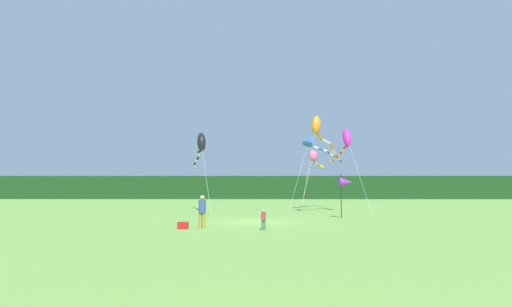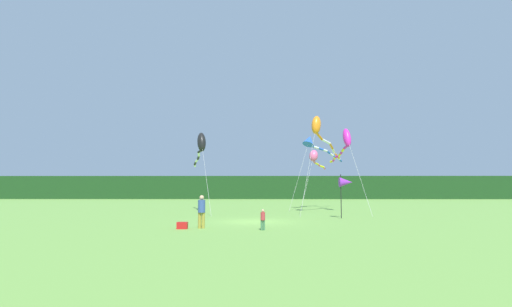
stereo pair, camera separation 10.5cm
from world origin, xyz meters
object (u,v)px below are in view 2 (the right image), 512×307
kite_blue (313,143)px  kite_magenta (345,141)px  kite_orange (319,130)px  banner_flag_pole (346,183)px  person_child (263,218)px  kite_rainbow (314,157)px  cooler_box (182,225)px  person_adult (202,210)px  kite_black (201,145)px

kite_blue → kite_magenta: kite_magenta is taller
kite_orange → banner_flag_pole: bearing=-77.5°
person_child → kite_magenta: 16.42m
person_child → kite_rainbow: bearing=74.6°
cooler_box → kite_blue: 20.03m
cooler_box → kite_rainbow: bearing=63.3°
cooler_box → person_adult: bearing=16.4°
kite_blue → kite_rainbow: size_ratio=1.13×
kite_black → banner_flag_pole: bearing=-28.6°
person_child → kite_magenta: (7.30, 13.61, 5.56)m
kite_rainbow → person_adult: bearing=-114.7°
person_adult → cooler_box: 1.27m
kite_magenta → kite_orange: (-2.51, -1.49, 0.77)m
kite_blue → kite_orange: kite_orange is taller
kite_magenta → kite_orange: kite_orange is taller
kite_blue → kite_rainbow: bearing=78.7°
person_adult → kite_rainbow: bearing=65.3°
person_child → cooler_box: size_ratio=1.93×
kite_rainbow → person_child: bearing=-105.4°
person_child → kite_blue: bearing=74.0°
kite_rainbow → kite_orange: size_ratio=0.76×
kite_black → kite_magenta: bearing=1.0°
kite_rainbow → kite_magenta: (1.84, -6.13, 0.94)m
person_adult → person_child: (3.23, -0.84, -0.38)m
cooler_box → kite_blue: size_ratio=0.08×
person_child → kite_rainbow: 21.00m
person_adult → kite_magenta: kite_magenta is taller
kite_black → person_child: bearing=-68.6°
person_adult → person_child: bearing=-14.6°
person_child → banner_flag_pole: banner_flag_pole is taller
person_child → cooler_box: bearing=172.3°
person_child → cooler_box: 4.24m
person_adult → kite_blue: size_ratio=0.24×
kite_rainbow → kite_black: 12.47m
person_adult → kite_magenta: (10.53, 12.77, 5.18)m
cooler_box → banner_flag_pole: size_ratio=0.18×
kite_magenta → kite_orange: 3.02m
kite_magenta → kite_rainbow: bearing=106.7°
banner_flag_pole → kite_rainbow: size_ratio=0.47×
person_child → cooler_box: person_child is taller
person_child → cooler_box: (-4.18, 0.56, -0.41)m
kite_rainbow → kite_orange: kite_orange is taller
kite_rainbow → banner_flag_pole: bearing=-88.2°
banner_flag_pole → kite_blue: (-0.89, 9.90, 3.94)m
banner_flag_pole → kite_magenta: (1.45, 6.26, 3.68)m
kite_magenta → person_adult: bearing=-129.5°
person_child → kite_blue: size_ratio=0.14×
kite_orange → kite_magenta: bearing=30.8°
kite_rainbow → kite_black: kite_black is taller
person_adult → kite_magenta: 17.34m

